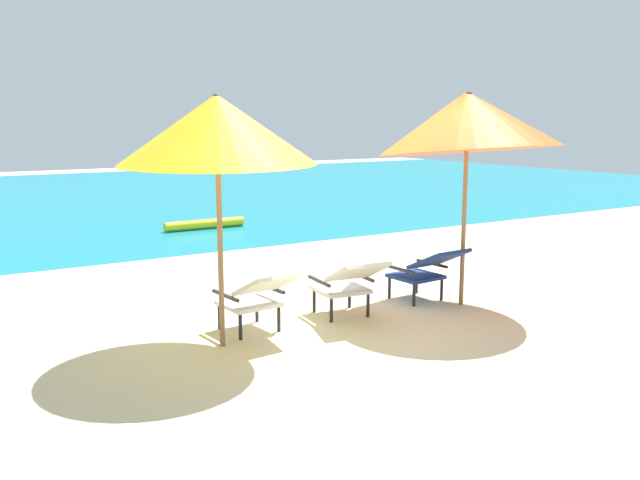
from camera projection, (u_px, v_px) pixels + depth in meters
name	position (u px, v px, depth m)	size (l,w,h in m)	color
ground_plane	(200.00, 252.00, 10.84)	(40.00, 40.00, 0.00)	beige
ocean_band	(75.00, 198.00, 18.27)	(40.00, 18.00, 0.01)	teal
swim_buoy	(205.00, 224.00, 13.13)	(0.18, 0.18, 1.60)	yellow
lounge_chair_left	(258.00, 295.00, 6.62)	(0.61, 0.92, 0.68)	silver
lounge_chair_center	(348.00, 282.00, 7.16)	(0.62, 0.93, 0.68)	silver
lounge_chair_right	(426.00, 268.00, 7.80)	(0.59, 0.91, 0.68)	navy
beach_umbrella_left	(217.00, 130.00, 6.02)	(2.47, 2.47, 2.33)	olive
beach_umbrella_right	(468.00, 121.00, 7.44)	(2.16, 2.21, 2.49)	olive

